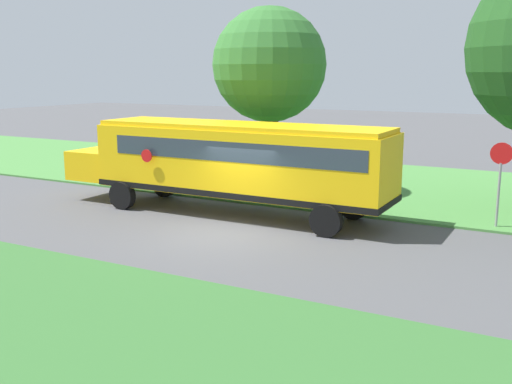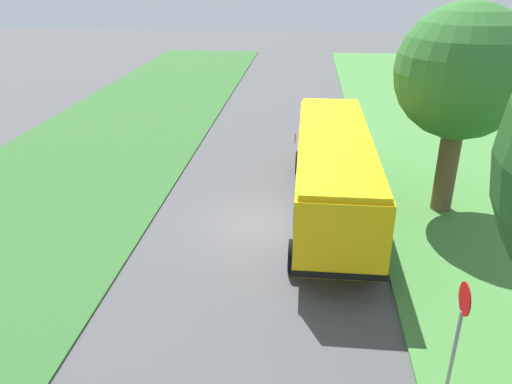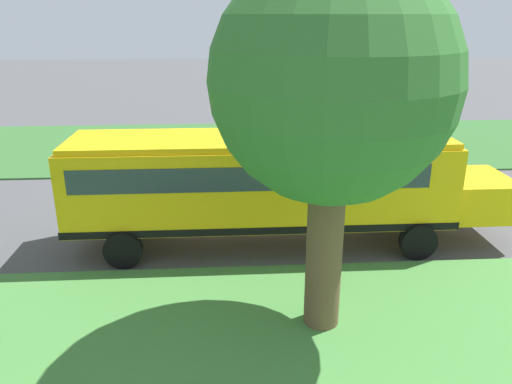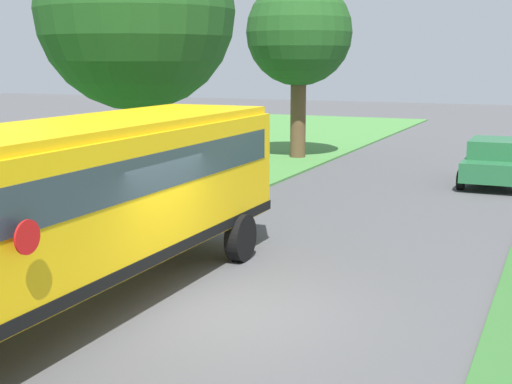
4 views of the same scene
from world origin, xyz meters
name	(u,v)px [view 2 (image 2 of 4)]	position (x,y,z in m)	size (l,w,h in m)	color
ground_plane	(263,223)	(0.00, 0.00, 0.00)	(120.00, 120.00, 0.00)	#4C4C4F
grass_far_side	(23,211)	(9.00, 0.00, 0.04)	(10.00, 80.00, 0.07)	#33662D
school_bus	(333,165)	(-2.41, -1.02, 1.92)	(2.85, 12.42, 3.16)	yellow
oak_tree_beside_bus	(463,71)	(-6.53, -1.68, 5.19)	(4.56, 4.56, 7.44)	brown
stop_sign	(459,326)	(-4.60, 7.33, 1.74)	(0.08, 0.68, 2.74)	gray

